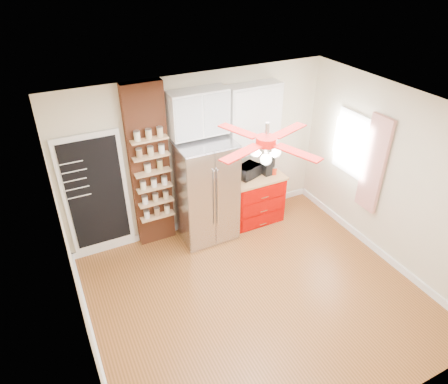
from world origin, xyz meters
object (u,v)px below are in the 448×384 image
ceiling_fan (266,142)px  toaster_oven (248,171)px  fridge (206,191)px  coffee_maker (267,166)px  red_cabinet (255,197)px  canister_left (274,171)px  pantry_jar_oats (147,168)px

ceiling_fan → toaster_oven: ceiling_fan is taller
fridge → ceiling_fan: 2.25m
coffee_maker → fridge: bearing=176.7°
fridge → toaster_oven: bearing=5.4°
coffee_maker → red_cabinet: bearing=169.4°
toaster_oven → canister_left: (0.44, -0.11, -0.04)m
red_cabinet → toaster_oven: bearing=168.6°
fridge → red_cabinet: size_ratio=1.86×
ceiling_fan → canister_left: size_ratio=10.51×
pantry_jar_oats → canister_left: bearing=-5.6°
red_cabinet → ceiling_fan: (-0.92, -1.68, 1.97)m
fridge → toaster_oven: fridge is taller
canister_left → ceiling_fan: bearing=-127.4°
toaster_oven → canister_left: 0.46m
canister_left → pantry_jar_oats: (-2.13, 0.21, 0.47)m
toaster_oven → red_cabinet: bearing=-31.7°
canister_left → coffee_maker: bearing=147.0°
ceiling_fan → canister_left: 2.48m
fridge → red_cabinet: bearing=3.0°
red_cabinet → fridge: bearing=-177.0°
fridge → toaster_oven: 0.84m
coffee_maker → canister_left: coffee_maker is taller
ceiling_fan → pantry_jar_oats: size_ratio=11.22×
fridge → coffee_maker: (1.17, 0.03, 0.18)m
toaster_oven → canister_left: size_ratio=2.95×
fridge → red_cabinet: (0.97, 0.05, -0.42)m
toaster_oven → coffee_maker: coffee_maker is taller
coffee_maker → canister_left: bearing=-37.7°
fridge → canister_left: size_ratio=13.14×
coffee_maker → pantry_jar_oats: pantry_jar_oats is taller
red_cabinet → pantry_jar_oats: size_ratio=7.54×
red_cabinet → canister_left: 0.60m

